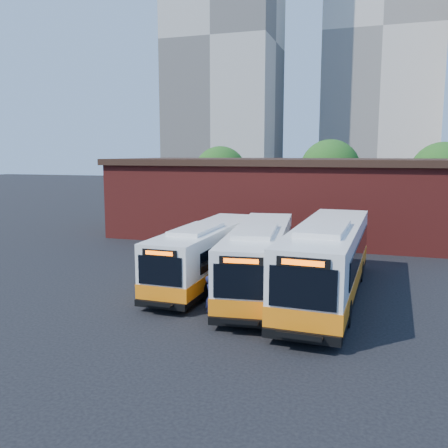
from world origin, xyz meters
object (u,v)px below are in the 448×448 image
(bus_midwest, at_px, (207,255))
(transit_worker, at_px, (211,297))
(bus_east, at_px, (328,263))
(bus_mideast, at_px, (259,260))

(bus_midwest, bearing_deg, transit_worker, -67.53)
(bus_east, distance_m, transit_worker, 6.29)
(bus_mideast, bearing_deg, bus_east, -10.07)
(bus_midwest, relative_size, bus_mideast, 0.93)
(bus_mideast, bearing_deg, bus_midwest, 159.68)
(bus_midwest, xyz_separation_m, transit_worker, (2.13, -5.47, -0.51))
(bus_mideast, distance_m, bus_east, 3.39)
(bus_mideast, height_order, transit_worker, bus_mideast)
(bus_east, height_order, transit_worker, bus_east)
(bus_midwest, xyz_separation_m, bus_east, (6.45, -0.95, 0.25))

